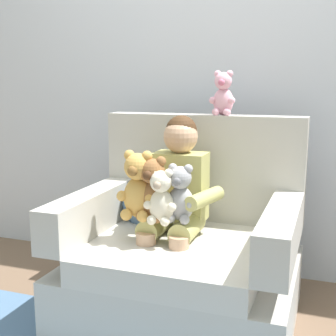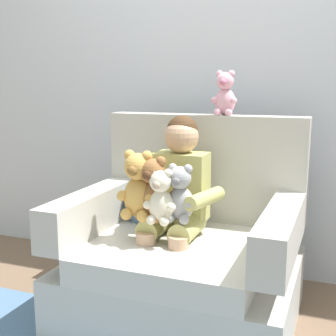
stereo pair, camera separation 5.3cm
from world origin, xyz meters
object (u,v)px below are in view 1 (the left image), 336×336
at_px(seated_child, 176,192).
at_px(plush_cream, 161,198).
at_px(armchair, 185,256).
at_px(plush_honey, 138,187).
at_px(plush_grey, 180,195).
at_px(plush_brown, 152,190).
at_px(plush_pink_on_backrest, 223,95).
at_px(throw_pillow, 142,205).

xyz_separation_m(seated_child, plush_cream, (-0.01, -0.19, 0.02)).
xyz_separation_m(armchair, plush_honey, (-0.19, -0.14, 0.37)).
bearing_deg(plush_honey, plush_grey, 13.39).
height_order(plush_brown, plush_cream, plush_brown).
bearing_deg(seated_child, plush_brown, -117.15).
xyz_separation_m(plush_grey, plush_honey, (-0.20, -0.02, 0.03)).
xyz_separation_m(plush_brown, plush_pink_on_backrest, (0.22, 0.45, 0.43)).
bearing_deg(armchair, plush_honey, -142.52).
distance_m(plush_brown, plush_grey, 0.13).
relative_size(seated_child, plush_pink_on_backrest, 3.56).
distance_m(plush_grey, plush_honey, 0.20).
xyz_separation_m(plush_honey, throw_pillow, (-0.09, 0.26, -0.16)).
distance_m(seated_child, plush_cream, 0.20).
bearing_deg(plush_cream, plush_pink_on_backrest, 72.99).
distance_m(plush_honey, throw_pillow, 0.32).
distance_m(seated_child, plush_grey, 0.16).
bearing_deg(armchair, throw_pillow, 157.57).
relative_size(seated_child, throw_pillow, 3.17).
distance_m(plush_cream, plush_pink_on_backrest, 0.69).
bearing_deg(plush_honey, plush_pink_on_backrest, 65.08).
bearing_deg(plush_pink_on_backrest, plush_grey, -107.10).
height_order(plush_brown, throw_pillow, plush_brown).
relative_size(armchair, seated_child, 1.30).
bearing_deg(plush_pink_on_backrest, armchair, -113.43).
height_order(plush_cream, plush_honey, plush_honey).
bearing_deg(throw_pillow, plush_brown, -57.60).
bearing_deg(plush_brown, armchair, 27.72).
bearing_deg(seated_child, armchair, -24.13).
xyz_separation_m(armchair, seated_child, (-0.05, 0.02, 0.32)).
relative_size(plush_grey, throw_pillow, 1.03).
distance_m(armchair, plush_cream, 0.38).
bearing_deg(plush_cream, plush_honey, 165.96).
relative_size(plush_brown, plush_cream, 1.19).
xyz_separation_m(plush_pink_on_backrest, throw_pillow, (-0.38, -0.20, -0.58)).
xyz_separation_m(plush_grey, plush_pink_on_backrest, (0.09, 0.44, 0.44)).
relative_size(plush_brown, plush_grey, 1.12).
height_order(armchair, plush_pink_on_backrest, plush_pink_on_backrest).
xyz_separation_m(plush_cream, throw_pillow, (-0.22, 0.29, -0.13)).
distance_m(plush_grey, throw_pillow, 0.40).
bearing_deg(plush_honey, armchair, 44.66).
distance_m(seated_child, throw_pillow, 0.27).
xyz_separation_m(seated_child, plush_pink_on_backrest, (0.16, 0.30, 0.46)).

